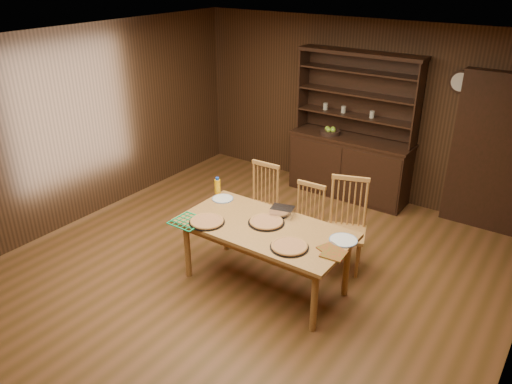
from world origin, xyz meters
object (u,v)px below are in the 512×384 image
Objects in this scene: china_hutch at (350,159)px; chair_center at (307,220)px; juice_bottle at (218,186)px; dining_table at (265,233)px; chair_right at (347,221)px; chair_left at (262,200)px.

chair_center is at bearing -79.91° from china_hutch.
china_hutch is 10.49× the size of juice_bottle.
juice_bottle is (-0.94, 0.36, 0.18)m from dining_table.
chair_center is (0.07, 0.80, -0.17)m from dining_table.
chair_right is at bearing -65.84° from china_hutch.
chair_right is 1.59m from juice_bottle.
china_hutch is 2.45m from juice_bottle.
juice_bottle is (-1.01, -0.44, 0.34)m from chair_center.
dining_table is at bearing -140.84° from chair_right.
china_hutch is 2.14× the size of chair_left.
chair_center is at bearing -8.22° from chair_left.
chair_right is (1.18, 0.02, 0.05)m from chair_left.
chair_left is at bearing 161.43° from chair_right.
dining_table is at bearing -55.92° from chair_left.
juice_bottle is at bearing 158.95° from dining_table.
china_hutch is 1.94m from chair_center.
juice_bottle is at bearing -105.96° from china_hutch.
china_hutch reaches higher than dining_table.
dining_table is 1.96× the size of chair_center.
chair_right is (0.81, -1.81, -0.01)m from china_hutch.
chair_left is 0.92× the size of chair_right.
dining_table is at bearing -84.32° from china_hutch.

